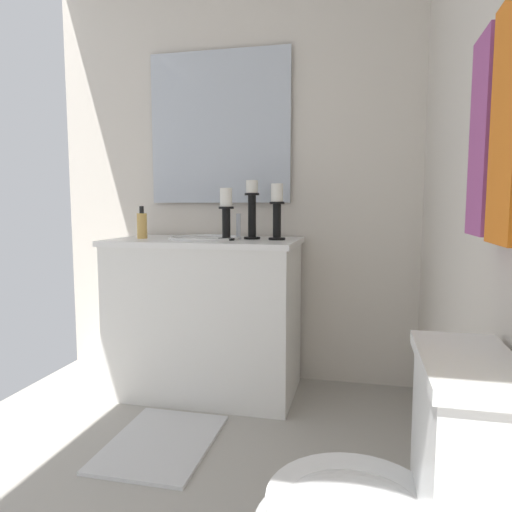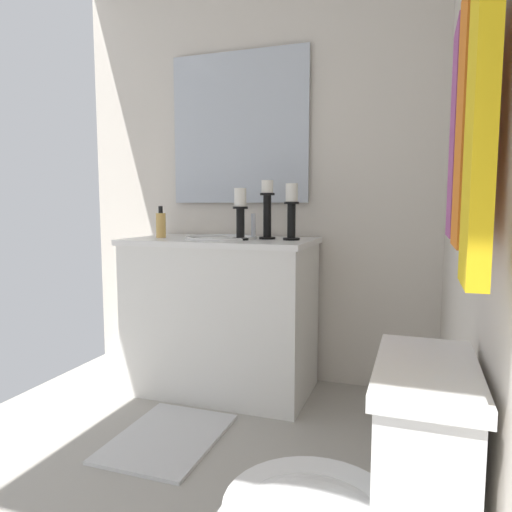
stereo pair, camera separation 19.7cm
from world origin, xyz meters
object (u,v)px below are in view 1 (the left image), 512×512
(vanity_cabinet, at_px, (206,316))
(soap_bottle, at_px, (142,225))
(candle_holder_tall, at_px, (277,210))
(towel_near_vanity, at_px, (484,136))
(candle_holder_short, at_px, (252,208))
(bath_mat, at_px, (161,443))
(towel_center, at_px, (510,123))
(mirror, at_px, (219,128))
(sink_basin, at_px, (206,246))
(candle_holder_mid, at_px, (226,213))

(vanity_cabinet, bearing_deg, soap_bottle, -83.41)
(candle_holder_tall, xyz_separation_m, towel_near_vanity, (1.28, 0.72, 0.18))
(candle_holder_short, xyz_separation_m, bath_mat, (0.67, -0.25, -1.03))
(vanity_cabinet, distance_m, bath_mat, 0.76)
(candle_holder_short, distance_m, bath_mat, 1.25)
(candle_holder_tall, bearing_deg, towel_center, 25.83)
(mirror, distance_m, soap_bottle, 0.75)
(candle_holder_short, distance_m, soap_bottle, 0.62)
(sink_basin, distance_m, towel_center, 1.87)
(towel_near_vanity, bearing_deg, vanity_cabinet, -138.55)
(soap_bottle, bearing_deg, candle_holder_short, 98.22)
(sink_basin, distance_m, candle_holder_short, 0.33)
(mirror, bearing_deg, candle_holder_tall, 56.77)
(candle_holder_tall, distance_m, towel_center, 1.65)
(sink_basin, distance_m, candle_holder_tall, 0.44)
(candle_holder_short, relative_size, towel_center, 0.69)
(candle_holder_tall, distance_m, towel_near_vanity, 1.48)
(sink_basin, xyz_separation_m, towel_center, (1.46, 1.11, 0.38))
(candle_holder_tall, bearing_deg, towel_near_vanity, 29.20)
(soap_bottle, height_order, bath_mat, soap_bottle)
(mirror, height_order, candle_holder_short, mirror)
(towel_center, bearing_deg, sink_basin, -142.67)
(candle_holder_short, xyz_separation_m, soap_bottle, (0.09, -0.61, -0.09))
(candle_holder_short, relative_size, towel_near_vanity, 0.70)
(vanity_cabinet, distance_m, candle_holder_mid, 0.60)
(vanity_cabinet, bearing_deg, sink_basin, 90.00)
(sink_basin, height_order, candle_holder_tall, candle_holder_tall)
(candle_holder_tall, xyz_separation_m, candle_holder_short, (-0.03, -0.14, 0.01))
(mirror, xyz_separation_m, candle_holder_short, (0.23, 0.25, -0.48))
(sink_basin, bearing_deg, mirror, -179.80)
(candle_holder_tall, bearing_deg, candle_holder_mid, -70.75)
(sink_basin, relative_size, bath_mat, 0.67)
(mirror, bearing_deg, towel_center, 32.63)
(sink_basin, relative_size, soap_bottle, 2.23)
(towel_near_vanity, relative_size, towel_center, 0.99)
(sink_basin, relative_size, towel_near_vanity, 0.88)
(towel_near_vanity, height_order, bath_mat, towel_near_vanity)
(candle_holder_short, relative_size, soap_bottle, 1.77)
(vanity_cabinet, xyz_separation_m, soap_bottle, (0.04, -0.36, 0.51))
(candle_holder_tall, relative_size, towel_center, 0.65)
(candle_holder_tall, distance_m, soap_bottle, 0.76)
(candle_holder_tall, bearing_deg, candle_holder_short, -100.92)
(vanity_cabinet, relative_size, towel_near_vanity, 2.27)
(vanity_cabinet, xyz_separation_m, bath_mat, (0.62, 0.00, -0.43))
(candle_holder_tall, distance_m, candle_holder_short, 0.15)
(candle_holder_mid, xyz_separation_m, bath_mat, (0.55, -0.14, -1.01))
(candle_holder_tall, height_order, candle_holder_short, candle_holder_short)
(candle_holder_tall, bearing_deg, mirror, -123.23)
(towel_near_vanity, bearing_deg, towel_center, 0.00)
(towel_near_vanity, bearing_deg, soap_bottle, -129.67)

